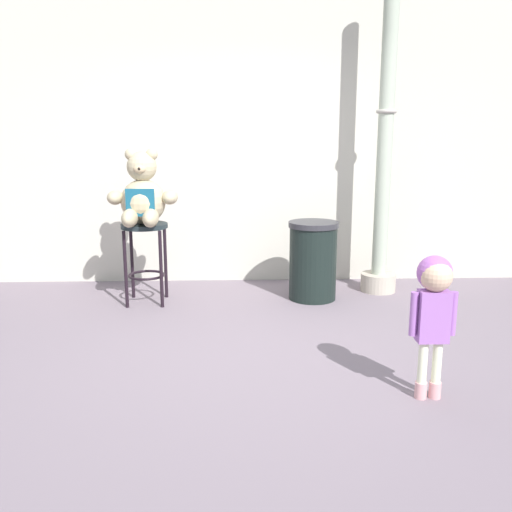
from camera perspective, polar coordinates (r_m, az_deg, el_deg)
The scene contains 7 objects.
ground_plane at distance 3.99m, azimuth -0.91°, elevation -10.57°, with size 24.00×24.00×0.00m, color slate.
building_wall at distance 6.00m, azimuth -1.42°, elevation 13.95°, with size 6.11×0.30×3.44m, color beige.
bar_stool_with_teddy at distance 5.24m, azimuth -11.35°, elevation 1.06°, with size 0.43×0.43×0.75m.
teddy_bear at distance 5.14m, azimuth -11.62°, elevation 6.04°, with size 0.63×0.57×0.68m.
child_walking at distance 3.38m, azimuth 17.88°, elevation -4.00°, with size 0.28×0.22×0.87m.
trash_bin at distance 5.32m, azimuth 5.88°, elevation -0.45°, with size 0.48×0.48×0.75m.
lamppost at distance 5.57m, azimuth 13.03°, elevation 8.79°, with size 0.35×0.35×3.07m.
Camera 1 is at (-0.07, -3.67, 1.56)m, focal length 38.79 mm.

